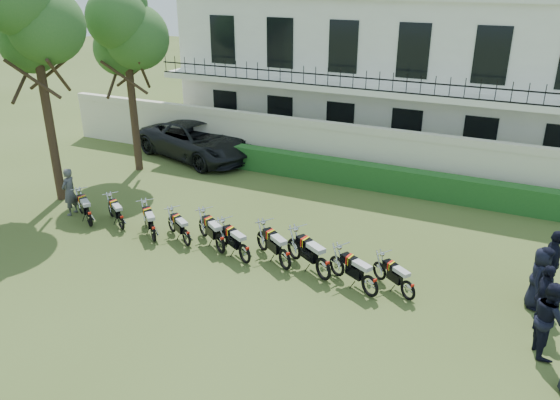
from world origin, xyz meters
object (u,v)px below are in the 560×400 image
(officer_3, at_px, (539,278))
(officer_4, at_px, (543,277))
(motorcycle_9, at_px, (408,286))
(inspector, at_px, (69,192))
(motorcycle_0, at_px, (89,214))
(tree_west_near, at_px, (126,30))
(motorcycle_3, at_px, (186,234))
(motorcycle_8, at_px, (370,281))
(officer_1, at_px, (550,319))
(tree_west_mid, at_px, (32,16))
(motorcycle_5, at_px, (245,249))
(motorcycle_2, at_px, (153,229))
(officer_5, at_px, (552,263))
(motorcycle_7, at_px, (323,264))
(motorcycle_6, at_px, (285,255))
(motorcycle_1, at_px, (121,218))
(suv, at_px, (197,140))
(motorcycle_4, at_px, (220,239))
(officer_2, at_px, (544,297))

(officer_3, height_order, officer_4, officer_4)
(motorcycle_9, bearing_deg, inspector, 123.19)
(motorcycle_0, bearing_deg, tree_west_near, 55.83)
(motorcycle_3, height_order, motorcycle_8, motorcycle_8)
(motorcycle_0, height_order, officer_1, officer_1)
(motorcycle_0, distance_m, motorcycle_9, 10.84)
(tree_west_mid, xyz_separation_m, motorcycle_5, (8.77, -1.38, -6.19))
(motorcycle_8, bearing_deg, tree_west_mid, 111.61)
(motorcycle_2, height_order, officer_5, officer_5)
(inspector, bearing_deg, tree_west_mid, -128.53)
(motorcycle_0, relative_size, motorcycle_7, 0.87)
(officer_3, xyz_separation_m, officer_5, (0.26, 0.78, 0.10))
(officer_1, bearing_deg, motorcycle_6, 65.75)
(motorcycle_1, distance_m, inspector, 2.54)
(officer_1, bearing_deg, tree_west_near, 52.43)
(motorcycle_2, bearing_deg, suv, 65.49)
(suv, xyz_separation_m, inspector, (-0.48, -7.37, 0.02))
(tree_west_mid, xyz_separation_m, motorcycle_7, (11.23, -1.26, -6.14))
(suv, relative_size, inspector, 3.51)
(motorcycle_4, relative_size, officer_5, 0.89)
(suv, bearing_deg, motorcycle_7, -112.91)
(motorcycle_7, height_order, suv, suv)
(tree_west_mid, bearing_deg, motorcycle_5, -8.92)
(motorcycle_3, xyz_separation_m, officer_1, (10.36, -0.84, 0.47))
(motorcycle_4, height_order, motorcycle_7, motorcycle_7)
(motorcycle_4, xyz_separation_m, officer_1, (9.14, -0.88, 0.42))
(motorcycle_6, relative_size, officer_4, 1.01)
(motorcycle_4, bearing_deg, motorcycle_0, 127.54)
(tree_west_near, distance_m, motorcycle_9, 15.14)
(officer_3, bearing_deg, inspector, 106.36)
(motorcycle_2, xyz_separation_m, officer_4, (11.31, 1.41, 0.38))
(officer_5, bearing_deg, motorcycle_0, 93.81)
(motorcycle_1, xyz_separation_m, motorcycle_4, (3.88, 0.01, 0.05))
(motorcycle_0, xyz_separation_m, motorcycle_3, (3.80, 0.25, -0.03))
(motorcycle_9, height_order, officer_1, officer_1)
(officer_1, bearing_deg, officer_2, -9.65)
(motorcycle_4, distance_m, motorcycle_5, 1.01)
(motorcycle_9, bearing_deg, officer_3, -34.14)
(motorcycle_4, bearing_deg, motorcycle_8, -60.08)
(officer_3, xyz_separation_m, officer_4, (0.09, 0.04, 0.02))
(motorcycle_4, relative_size, officer_4, 0.98)
(suv, relative_size, officer_2, 3.55)
(tree_west_mid, bearing_deg, suv, 73.70)
(motorcycle_2, distance_m, officer_5, 11.69)
(suv, bearing_deg, motorcycle_4, -125.55)
(officer_5, bearing_deg, motorcycle_9, 115.67)
(officer_1, height_order, officer_3, officer_1)
(motorcycle_0, relative_size, officer_2, 0.95)
(motorcycle_7, distance_m, officer_3, 5.58)
(motorcycle_4, bearing_deg, inspector, 121.98)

